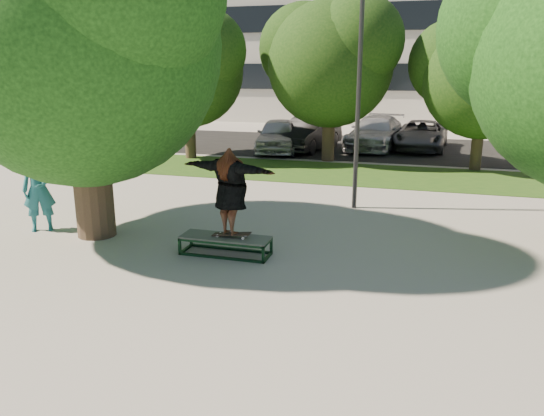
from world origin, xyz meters
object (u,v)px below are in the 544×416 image
(grind_box, at_px, (226,245))
(car_grey, at_px, (421,135))
(car_silver_a, at_px, (279,135))
(car_silver_b, at_px, (376,133))
(car_dark, at_px, (309,134))
(bystander, at_px, (39,190))
(lamppost, at_px, (359,87))
(tree_left, at_px, (78,28))

(grind_box, distance_m, car_grey, 15.79)
(car_silver_a, distance_m, car_silver_b, 4.53)
(car_dark, xyz_separation_m, car_grey, (4.82, 1.63, -0.09))
(bystander, bearing_deg, car_silver_a, 48.13)
(bystander, relative_size, car_grey, 0.42)
(lamppost, distance_m, car_silver_b, 11.04)
(car_silver_b, bearing_deg, car_dark, -147.38)
(grind_box, xyz_separation_m, bystander, (-4.63, 0.34, 0.77))
(tree_left, relative_size, car_grey, 1.54)
(tree_left, xyz_separation_m, grind_box, (3.31, -0.47, -4.23))
(car_silver_a, bearing_deg, tree_left, -102.40)
(car_silver_a, bearing_deg, car_dark, 23.92)
(car_dark, bearing_deg, grind_box, -73.51)
(tree_left, xyz_separation_m, bystander, (-1.32, -0.12, -3.46))
(car_dark, relative_size, car_silver_b, 0.90)
(grind_box, xyz_separation_m, car_grey, (3.49, 15.39, 0.45))
(bystander, bearing_deg, lamppost, -1.05)
(car_grey, relative_size, car_silver_b, 0.93)
(car_dark, bearing_deg, car_grey, 29.64)
(lamppost, xyz_separation_m, car_dark, (-3.32, 9.39, -2.42))
(car_grey, xyz_separation_m, car_silver_b, (-2.00, -0.27, 0.08))
(grind_box, distance_m, car_dark, 13.84)
(tree_left, bearing_deg, bystander, -174.69)
(lamppost, height_order, car_silver_b, lamppost)
(car_dark, distance_m, car_grey, 5.09)
(tree_left, relative_size, car_dark, 1.59)
(grind_box, distance_m, car_silver_a, 13.26)
(car_silver_a, bearing_deg, grind_box, -87.85)
(tree_left, bearing_deg, car_silver_a, 86.38)
(car_dark, bearing_deg, car_silver_b, 36.77)
(tree_left, bearing_deg, grind_box, -8.02)
(grind_box, distance_m, bystander, 4.71)
(car_silver_a, bearing_deg, lamppost, -71.26)
(tree_left, bearing_deg, car_grey, 65.53)
(bystander, height_order, car_grey, bystander)
(bystander, xyz_separation_m, car_silver_a, (2.12, 12.66, -0.23))
(grind_box, relative_size, car_silver_a, 0.42)
(car_silver_a, distance_m, car_dark, 1.40)
(lamppost, height_order, car_grey, lamppost)
(lamppost, height_order, grind_box, lamppost)
(tree_left, relative_size, bystander, 3.70)
(car_grey, bearing_deg, bystander, -114.43)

